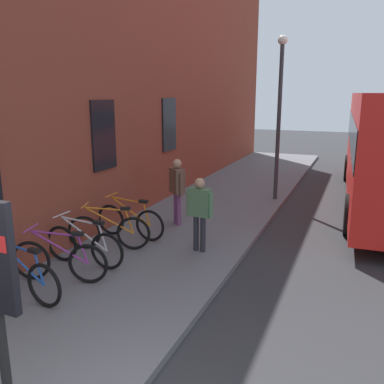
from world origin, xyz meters
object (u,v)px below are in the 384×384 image
object	(u,v)px
bicycle_by_door	(21,277)
pedestrian_crossing_street	(177,185)
bicycle_mid_rack	(84,246)
street_lamp	(280,104)
bicycle_end_of_row	(60,261)
bicycle_far_end	(109,232)
bicycle_beside_lamp	(130,221)
pedestrian_by_facade	(200,207)

from	to	relation	value
bicycle_by_door	pedestrian_crossing_street	bearing A→B (deg)	-8.84
bicycle_mid_rack	pedestrian_crossing_street	world-z (taller)	pedestrian_crossing_street
pedestrian_crossing_street	street_lamp	distance (m)	4.35
bicycle_end_of_row	street_lamp	size ratio (longest dim) A/B	0.36
bicycle_end_of_row	bicycle_far_end	bearing A→B (deg)	2.39
bicycle_end_of_row	bicycle_beside_lamp	size ratio (longest dim) A/B	0.98
pedestrian_crossing_street	street_lamp	xyz separation A→B (m)	(3.51, -1.77, 1.88)
pedestrian_by_facade	bicycle_far_end	bearing A→B (deg)	109.31
bicycle_end_of_row	pedestrian_crossing_street	world-z (taller)	pedestrian_crossing_street
bicycle_by_door	bicycle_end_of_row	size ratio (longest dim) A/B	1.02
bicycle_by_door	bicycle_beside_lamp	size ratio (longest dim) A/B	1.00
pedestrian_crossing_street	bicycle_beside_lamp	bearing A→B (deg)	156.02
bicycle_by_door	bicycle_beside_lamp	bearing A→B (deg)	-2.04
bicycle_by_door	bicycle_far_end	world-z (taller)	same
bicycle_end_of_row	pedestrian_by_facade	distance (m)	2.90
pedestrian_by_facade	bicycle_beside_lamp	bearing A→B (deg)	85.10
bicycle_far_end	pedestrian_crossing_street	size ratio (longest dim) A/B	1.02
bicycle_mid_rack	street_lamp	xyz separation A→B (m)	(6.48, -2.37, 2.51)
bicycle_mid_rack	bicycle_beside_lamp	world-z (taller)	same
bicycle_by_door	street_lamp	size ratio (longest dim) A/B	0.36
bicycle_by_door	pedestrian_by_facade	bearing A→B (deg)	-31.77
pedestrian_crossing_street	pedestrian_by_facade	size ratio (longest dim) A/B	1.06
bicycle_end_of_row	pedestrian_crossing_street	distance (m)	3.81
bicycle_far_end	pedestrian_by_facade	size ratio (longest dim) A/B	1.08
bicycle_end_of_row	bicycle_beside_lamp	distance (m)	2.41
bicycle_mid_rack	pedestrian_crossing_street	xyz separation A→B (m)	(2.98, -0.60, 0.63)
bicycle_beside_lamp	street_lamp	size ratio (longest dim) A/B	0.37
bicycle_end_of_row	street_lamp	distance (m)	7.99
bicycle_end_of_row	bicycle_far_end	xyz separation A→B (m)	(1.63, 0.07, 0.00)
bicycle_mid_rack	bicycle_end_of_row	bearing A→B (deg)	-176.81
bicycle_beside_lamp	street_lamp	bearing A→B (deg)	-26.02
bicycle_mid_rack	street_lamp	distance (m)	7.34
bicycle_far_end	bicycle_end_of_row	bearing A→B (deg)	-177.61
bicycle_by_door	pedestrian_crossing_street	size ratio (longest dim) A/B	1.06
bicycle_end_of_row	street_lamp	xyz separation A→B (m)	(7.23, -2.33, 2.51)
bicycle_end_of_row	bicycle_mid_rack	bearing A→B (deg)	3.19
bicycle_beside_lamp	bicycle_by_door	bearing A→B (deg)	177.96
pedestrian_crossing_street	pedestrian_by_facade	bearing A→B (deg)	-141.26
bicycle_by_door	bicycle_mid_rack	world-z (taller)	same
bicycle_mid_rack	bicycle_far_end	distance (m)	0.89
bicycle_far_end	street_lamp	xyz separation A→B (m)	(5.59, -2.40, 2.51)
pedestrian_by_facade	bicycle_mid_rack	bearing A→B (deg)	130.58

